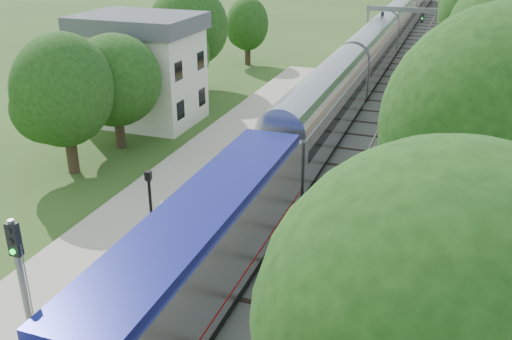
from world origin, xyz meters
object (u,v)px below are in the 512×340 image
(train, at_px, (385,40))
(signal_platform, at_px, (24,289))
(signal_farside, at_px, (411,122))
(station_building, at_px, (142,68))
(signal_gantry, at_px, (406,21))
(lamppost_far, at_px, (152,220))

(train, xyz_separation_m, signal_platform, (-2.90, -54.22, 1.87))
(signal_farside, bearing_deg, signal_platform, -115.44)
(train, bearing_deg, station_building, -116.14)
(signal_gantry, height_order, signal_platform, signal_platform)
(signal_platform, relative_size, signal_farside, 0.88)
(station_building, relative_size, signal_platform, 1.44)
(lamppost_far, height_order, signal_farside, signal_farside)
(train, bearing_deg, signal_farside, -79.98)
(signal_farside, bearing_deg, signal_gantry, 96.74)
(station_building, xyz_separation_m, lamppost_far, (10.71, -17.74, -1.86))
(signal_gantry, distance_m, signal_platform, 50.98)
(lamppost_far, relative_size, signal_farside, 0.61)
(signal_gantry, distance_m, signal_farside, 31.78)
(signal_gantry, bearing_deg, train, 124.96)
(signal_farside, bearing_deg, lamppost_far, -130.33)
(station_building, relative_size, lamppost_far, 2.08)
(signal_platform, distance_m, signal_farside, 21.18)
(signal_gantry, xyz_separation_m, signal_farside, (3.73, -31.56, -0.56))
(lamppost_far, distance_m, signal_platform, 8.17)
(signal_gantry, distance_m, train, 5.06)
(signal_gantry, relative_size, signal_farside, 1.24)
(lamppost_far, bearing_deg, signal_platform, -87.23)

